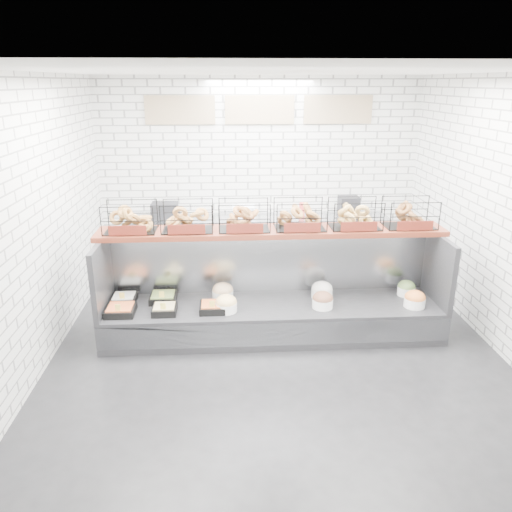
{
  "coord_description": "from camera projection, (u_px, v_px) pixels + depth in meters",
  "views": [
    {
      "loc": [
        -0.53,
        -5.11,
        2.9
      ],
      "look_at": [
        -0.19,
        0.45,
        0.95
      ],
      "focal_mm": 35.0,
      "sensor_mm": 36.0,
      "label": 1
    }
  ],
  "objects": [
    {
      "name": "prep_counter",
      "position": [
        260.0,
        243.0,
        7.94
      ],
      "size": [
        4.0,
        0.6,
        1.2
      ],
      "color": "#93969B",
      "rests_on": "ground"
    },
    {
      "name": "ground",
      "position": [
        275.0,
        345.0,
        5.81
      ],
      "size": [
        5.5,
        5.5,
        0.0
      ],
      "primitive_type": "plane",
      "color": "black",
      "rests_on": "ground"
    },
    {
      "name": "bagel_shelf",
      "position": [
        272.0,
        219.0,
        5.84
      ],
      "size": [
        4.1,
        0.5,
        0.4
      ],
      "color": "#4B1A10",
      "rests_on": "display_case"
    },
    {
      "name": "display_case",
      "position": [
        272.0,
        307.0,
        6.02
      ],
      "size": [
        4.0,
        0.9,
        1.2
      ],
      "color": "black",
      "rests_on": "ground"
    },
    {
      "name": "room_shell",
      "position": [
        272.0,
        160.0,
        5.69
      ],
      "size": [
        5.02,
        5.51,
        3.01
      ],
      "color": "silver",
      "rests_on": "ground"
    }
  ]
}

